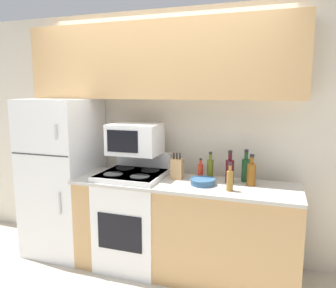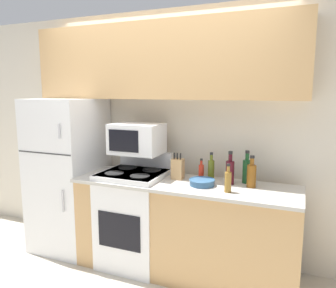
{
  "view_description": "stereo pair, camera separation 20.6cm",
  "coord_description": "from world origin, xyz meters",
  "px_view_note": "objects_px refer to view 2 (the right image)",
  "views": [
    {
      "loc": [
        1.13,
        -2.54,
        1.73
      ],
      "look_at": [
        0.19,
        0.26,
        1.25
      ],
      "focal_mm": 35.0,
      "sensor_mm": 36.0,
      "label": 1
    },
    {
      "loc": [
        1.32,
        -2.47,
        1.73
      ],
      "look_at": [
        0.19,
        0.26,
        1.25
      ],
      "focal_mm": 35.0,
      "sensor_mm": 36.0,
      "label": 2
    }
  ],
  "objects_px": {
    "knife_block": "(178,169)",
    "bottle_wine_green": "(247,170)",
    "bottle_hot_sauce": "(201,171)",
    "bottle_wine_red": "(230,171)",
    "microwave": "(137,139)",
    "bottle_whiskey": "(252,175)",
    "stove": "(134,216)",
    "bottle_vinegar": "(228,181)",
    "refrigerator": "(69,174)",
    "bowl": "(202,182)",
    "bottle_olive_oil": "(211,169)"
  },
  "relations": [
    {
      "from": "bottle_hot_sauce",
      "to": "bottle_whiskey",
      "type": "bearing_deg",
      "value": -8.65
    },
    {
      "from": "knife_block",
      "to": "bottle_wine_red",
      "type": "bearing_deg",
      "value": 2.01
    },
    {
      "from": "bottle_whiskey",
      "to": "bottle_olive_oil",
      "type": "xyz_separation_m",
      "value": [
        -0.39,
        0.11,
        -0.01
      ]
    },
    {
      "from": "microwave",
      "to": "bottle_wine_green",
      "type": "height_order",
      "value": "microwave"
    },
    {
      "from": "bottle_whiskey",
      "to": "stove",
      "type": "bearing_deg",
      "value": -175.69
    },
    {
      "from": "stove",
      "to": "refrigerator",
      "type": "bearing_deg",
      "value": 175.35
    },
    {
      "from": "bottle_wine_green",
      "to": "bottle_whiskey",
      "type": "height_order",
      "value": "bottle_wine_green"
    },
    {
      "from": "knife_block",
      "to": "bottle_hot_sauce",
      "type": "distance_m",
      "value": 0.22
    },
    {
      "from": "bowl",
      "to": "bottle_wine_green",
      "type": "relative_size",
      "value": 0.77
    },
    {
      "from": "bottle_vinegar",
      "to": "bottle_hot_sauce",
      "type": "xyz_separation_m",
      "value": [
        -0.32,
        0.3,
        -0.02
      ]
    },
    {
      "from": "bottle_wine_green",
      "to": "microwave",
      "type": "bearing_deg",
      "value": -174.72
    },
    {
      "from": "bottle_hot_sauce",
      "to": "bottle_wine_red",
      "type": "distance_m",
      "value": 0.29
    },
    {
      "from": "stove",
      "to": "bottle_wine_red",
      "type": "distance_m",
      "value": 1.07
    },
    {
      "from": "bottle_olive_oil",
      "to": "bottle_hot_sauce",
      "type": "bearing_deg",
      "value": -157.06
    },
    {
      "from": "knife_block",
      "to": "bottle_whiskey",
      "type": "bearing_deg",
      "value": -0.48
    },
    {
      "from": "bottle_vinegar",
      "to": "bottle_whiskey",
      "type": "relative_size",
      "value": 0.86
    },
    {
      "from": "microwave",
      "to": "knife_block",
      "type": "height_order",
      "value": "microwave"
    },
    {
      "from": "bottle_vinegar",
      "to": "bottle_wine_red",
      "type": "relative_size",
      "value": 0.8
    },
    {
      "from": "microwave",
      "to": "bottle_wine_green",
      "type": "bearing_deg",
      "value": 5.28
    },
    {
      "from": "knife_block",
      "to": "bottle_wine_green",
      "type": "xyz_separation_m",
      "value": [
        0.63,
        0.11,
        0.02
      ]
    },
    {
      "from": "bottle_wine_red",
      "to": "knife_block",
      "type": "bearing_deg",
      "value": -177.99
    },
    {
      "from": "microwave",
      "to": "bottle_olive_oil",
      "type": "relative_size",
      "value": 1.9
    },
    {
      "from": "stove",
      "to": "bowl",
      "type": "distance_m",
      "value": 0.83
    },
    {
      "from": "bowl",
      "to": "bottle_wine_green",
      "type": "bearing_deg",
      "value": 33.49
    },
    {
      "from": "stove",
      "to": "microwave",
      "type": "bearing_deg",
      "value": 95.66
    },
    {
      "from": "bowl",
      "to": "refrigerator",
      "type": "bearing_deg",
      "value": 176.23
    },
    {
      "from": "bowl",
      "to": "bottle_wine_red",
      "type": "distance_m",
      "value": 0.27
    },
    {
      "from": "knife_block",
      "to": "bowl",
      "type": "xyz_separation_m",
      "value": [
        0.28,
        -0.12,
        -0.07
      ]
    },
    {
      "from": "stove",
      "to": "bottle_olive_oil",
      "type": "bearing_deg",
      "value": 14.9
    },
    {
      "from": "refrigerator",
      "to": "bottle_wine_red",
      "type": "bearing_deg",
      "value": 1.23
    },
    {
      "from": "refrigerator",
      "to": "bottle_olive_oil",
      "type": "bearing_deg",
      "value": 4.49
    },
    {
      "from": "bowl",
      "to": "bottle_vinegar",
      "type": "relative_size",
      "value": 0.96
    },
    {
      "from": "bottle_wine_green",
      "to": "bottle_olive_oil",
      "type": "distance_m",
      "value": 0.33
    },
    {
      "from": "microwave",
      "to": "bottle_olive_oil",
      "type": "xyz_separation_m",
      "value": [
        0.74,
        0.09,
        -0.26
      ]
    },
    {
      "from": "bowl",
      "to": "stove",
      "type": "bearing_deg",
      "value": 177.3
    },
    {
      "from": "microwave",
      "to": "bottle_whiskey",
      "type": "bearing_deg",
      "value": -0.81
    },
    {
      "from": "stove",
      "to": "bottle_vinegar",
      "type": "height_order",
      "value": "bottle_vinegar"
    },
    {
      "from": "microwave",
      "to": "bowl",
      "type": "distance_m",
      "value": 0.8
    },
    {
      "from": "bowl",
      "to": "bottle_wine_green",
      "type": "height_order",
      "value": "bottle_wine_green"
    },
    {
      "from": "bottle_vinegar",
      "to": "bottle_wine_red",
      "type": "bearing_deg",
      "value": 98.36
    },
    {
      "from": "stove",
      "to": "bottle_whiskey",
      "type": "height_order",
      "value": "bottle_whiskey"
    },
    {
      "from": "microwave",
      "to": "bottle_hot_sauce",
      "type": "bearing_deg",
      "value": 4.97
    },
    {
      "from": "bowl",
      "to": "bottle_wine_green",
      "type": "xyz_separation_m",
      "value": [
        0.35,
        0.23,
        0.09
      ]
    },
    {
      "from": "refrigerator",
      "to": "bottle_hot_sauce",
      "type": "xyz_separation_m",
      "value": [
        1.49,
        0.09,
        0.15
      ]
    },
    {
      "from": "bottle_whiskey",
      "to": "knife_block",
      "type": "bearing_deg",
      "value": 179.52
    },
    {
      "from": "bottle_whiskey",
      "to": "bottle_hot_sauce",
      "type": "xyz_separation_m",
      "value": [
        -0.48,
        0.07,
        -0.03
      ]
    },
    {
      "from": "stove",
      "to": "knife_block",
      "type": "bearing_deg",
      "value": 11.9
    },
    {
      "from": "bottle_wine_green",
      "to": "bottle_whiskey",
      "type": "distance_m",
      "value": 0.13
    },
    {
      "from": "bowl",
      "to": "bottle_vinegar",
      "type": "xyz_separation_m",
      "value": [
        0.25,
        -0.11,
        0.06
      ]
    },
    {
      "from": "bowl",
      "to": "bottle_whiskey",
      "type": "bearing_deg",
      "value": 15.97
    }
  ]
}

